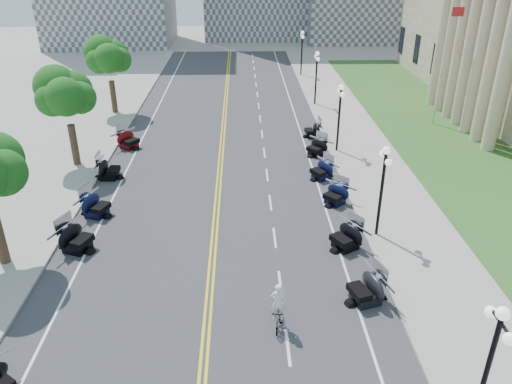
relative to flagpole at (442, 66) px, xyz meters
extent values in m
plane|color=gray|center=(-18.00, -22.00, -5.00)|extent=(160.00, 160.00, 0.00)
cube|color=#333335|center=(-18.00, -12.00, -5.00)|extent=(16.00, 90.00, 0.01)
cube|color=yellow|center=(-18.12, -12.00, -4.99)|extent=(0.12, 90.00, 0.00)
cube|color=yellow|center=(-17.88, -12.00, -4.99)|extent=(0.12, 90.00, 0.00)
cube|color=white|center=(-11.60, -12.00, -4.99)|extent=(0.12, 90.00, 0.00)
cube|color=white|center=(-24.40, -12.00, -4.99)|extent=(0.12, 90.00, 0.00)
cube|color=white|center=(-14.80, -26.00, -4.99)|extent=(0.12, 2.00, 0.00)
cube|color=white|center=(-14.80, -22.00, -4.99)|extent=(0.12, 2.00, 0.00)
cube|color=white|center=(-14.80, -18.00, -4.99)|extent=(0.12, 2.00, 0.00)
cube|color=white|center=(-14.80, -14.00, -4.99)|extent=(0.12, 2.00, 0.00)
cube|color=white|center=(-14.80, -10.00, -4.99)|extent=(0.12, 2.00, 0.00)
cube|color=white|center=(-14.80, -6.00, -4.99)|extent=(0.12, 2.00, 0.00)
cube|color=white|center=(-14.80, -2.00, -4.99)|extent=(0.12, 2.00, 0.00)
cube|color=white|center=(-14.80, 2.00, -4.99)|extent=(0.12, 2.00, 0.00)
cube|color=white|center=(-14.80, 6.00, -4.99)|extent=(0.12, 2.00, 0.00)
cube|color=white|center=(-14.80, 10.00, -4.99)|extent=(0.12, 2.00, 0.00)
cube|color=white|center=(-14.80, 14.00, -4.99)|extent=(0.12, 2.00, 0.00)
cube|color=white|center=(-14.80, 18.00, -4.99)|extent=(0.12, 2.00, 0.00)
cube|color=white|center=(-14.80, 22.00, -4.99)|extent=(0.12, 2.00, 0.00)
cube|color=white|center=(-14.80, 26.00, -4.99)|extent=(0.12, 2.00, 0.00)
cube|color=white|center=(-14.80, 30.00, -4.99)|extent=(0.12, 2.00, 0.00)
cube|color=#9E9991|center=(-7.50, -12.00, -4.92)|extent=(5.00, 90.00, 0.15)
cube|color=#9E9991|center=(-28.50, -12.00, -4.92)|extent=(5.00, 90.00, 0.15)
cube|color=#356023|center=(-0.50, -4.00, -4.95)|extent=(9.00, 60.00, 0.10)
imported|color=#A51414|center=(-15.12, -24.79, -4.51)|extent=(0.66, 1.66, 0.97)
imported|color=white|center=(-15.12, -24.79, -3.16)|extent=(0.63, 0.42, 1.74)
camera|label=1|loc=(-16.48, -40.48, 8.96)|focal=35.00mm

